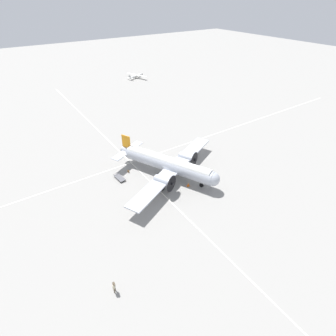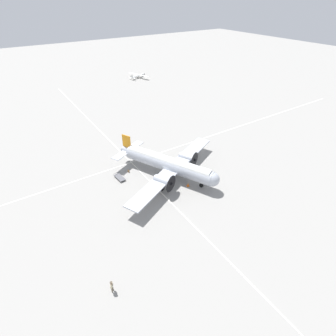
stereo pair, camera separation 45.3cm
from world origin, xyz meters
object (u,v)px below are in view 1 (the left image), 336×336
Objects in this scene: crew_foreground at (114,286)px; light_aircraft_distant at (136,76)px; suitcase_near_door at (128,171)px; baggage_cart at (120,178)px; airliner_main at (170,164)px; traffic_cone at (188,184)px.

crew_foreground is 0.18× the size of light_aircraft_distant.
suitcase_near_door is 2.33m from baggage_cart.
airliner_main is at bearing -132.42° from light_aircraft_distant.
airliner_main is 22.02m from crew_foreground.
traffic_cone reaches higher than suitcase_near_door.
light_aircraft_distant is at bearing -163.48° from crew_foreground.
light_aircraft_distant is at bearing 143.91° from baggage_cart.
traffic_cone is at bearing 41.58° from baggage_cart.
light_aircraft_distant is (71.47, -40.99, -0.24)m from crew_foreground.
airliner_main is 7.74m from suitcase_near_door.
light_aircraft_distant is at bearing -29.57° from suitcase_near_door.
airliner_main reaches higher than suitcase_near_door.
baggage_cart is 0.27× the size of light_aircraft_distant.
suitcase_near_door is 0.20× the size of baggage_cart.
traffic_cone is (-3.98, -0.96, -2.14)m from airliner_main.
suitcase_near_door is 11.05m from traffic_cone.
baggage_cart is (-0.93, 2.14, 0.05)m from suitcase_near_door.
crew_foreground reaches higher than traffic_cone.
crew_foreground is at bearing -31.93° from baggage_cart.
suitcase_near_door is at bearing -157.86° from airliner_main.
baggage_cart is at bearing 46.80° from traffic_cone.
crew_foreground is 20.48m from traffic_cone.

